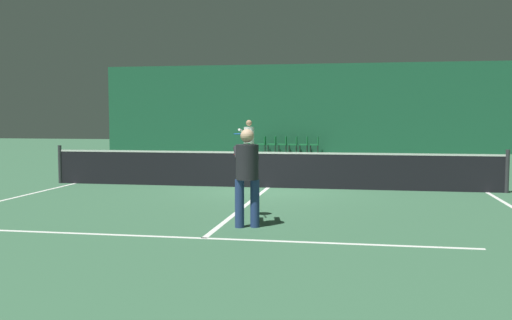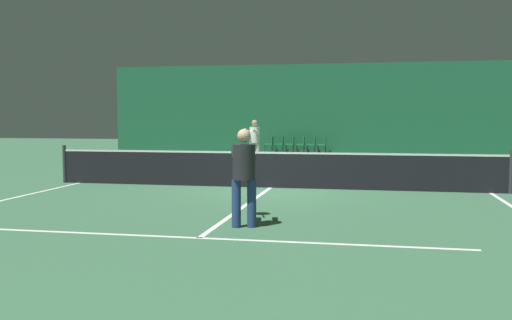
{
  "view_description": "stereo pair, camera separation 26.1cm",
  "coord_description": "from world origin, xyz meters",
  "views": [
    {
      "loc": [
        2.32,
        -14.8,
        1.87
      ],
      "look_at": [
        0.2,
        -2.92,
        0.96
      ],
      "focal_mm": 40.0,
      "sensor_mm": 36.0,
      "label": 1
    },
    {
      "loc": [
        2.57,
        -14.75,
        1.87
      ],
      "look_at": [
        0.2,
        -2.92,
        0.96
      ],
      "focal_mm": 40.0,
      "sensor_mm": 36.0,
      "label": 2
    }
  ],
  "objects": [
    {
      "name": "court_line_service_far",
      "position": [
        0.0,
        6.4,
        0.0
      ],
      "size": [
        8.25,
        0.1,
        0.0
      ],
      "color": "white",
      "rests_on": "ground"
    },
    {
      "name": "court_line_sideline_right",
      "position": [
        5.5,
        0.0,
        0.0
      ],
      "size": [
        0.1,
        23.8,
        0.0
      ],
      "color": "white",
      "rests_on": "ground"
    },
    {
      "name": "courtside_chair_3",
      "position": [
        -0.95,
        14.93,
        0.49
      ],
      "size": [
        0.44,
        0.44,
        0.84
      ],
      "rotation": [
        0.0,
        0.0,
        -1.57
      ],
      "color": "#2D2D2D",
      "rests_on": "ground"
    },
    {
      "name": "courtside_chair_4",
      "position": [
        -0.39,
        14.93,
        0.49
      ],
      "size": [
        0.44,
        0.44,
        0.84
      ],
      "rotation": [
        0.0,
        0.0,
        -1.57
      ],
      "color": "#2D2D2D",
      "rests_on": "ground"
    },
    {
      "name": "court_line_sideline_left",
      "position": [
        -5.5,
        0.0,
        0.0
      ],
      "size": [
        0.1,
        23.8,
        0.0
      ],
      "color": "white",
      "rests_on": "ground"
    },
    {
      "name": "court_line_baseline_far",
      "position": [
        0.0,
        11.9,
        0.0
      ],
      "size": [
        11.0,
        0.1,
        0.0
      ],
      "color": "white",
      "rests_on": "ground"
    },
    {
      "name": "courtside_chair_2",
      "position": [
        -1.51,
        14.93,
        0.49
      ],
      "size": [
        0.44,
        0.44,
        0.84
      ],
      "rotation": [
        0.0,
        0.0,
        -1.57
      ],
      "color": "#2D2D2D",
      "rests_on": "ground"
    },
    {
      "name": "player_near",
      "position": [
        0.48,
        -5.38,
        0.97
      ],
      "size": [
        0.71,
        1.4,
        1.67
      ],
      "rotation": [
        0.0,
        0.0,
        1.85
      ],
      "color": "navy",
      "rests_on": "ground"
    },
    {
      "name": "player_far",
      "position": [
        -1.89,
        7.09,
        1.02
      ],
      "size": [
        0.68,
        1.43,
        1.75
      ],
      "rotation": [
        0.0,
        0.0,
        -1.81
      ],
      "color": "beige",
      "rests_on": "ground"
    },
    {
      "name": "backdrop_curtain",
      "position": [
        0.0,
        15.48,
        2.32
      ],
      "size": [
        23.0,
        0.12,
        4.65
      ],
      "color": "#1E5B3D",
      "rests_on": "ground"
    },
    {
      "name": "courtside_chair_5",
      "position": [
        0.17,
        14.93,
        0.49
      ],
      "size": [
        0.44,
        0.44,
        0.84
      ],
      "rotation": [
        0.0,
        0.0,
        -1.57
      ],
      "color": "#2D2D2D",
      "rests_on": "ground"
    },
    {
      "name": "court_line_service_near",
      "position": [
        0.0,
        -6.4,
        0.0
      ],
      "size": [
        8.25,
        0.1,
        0.0
      ],
      "color": "white",
      "rests_on": "ground"
    },
    {
      "name": "ground_plane",
      "position": [
        0.0,
        0.0,
        0.0
      ],
      "size": [
        60.0,
        60.0,
        0.0
      ],
      "primitive_type": "plane",
      "color": "#386647"
    },
    {
      "name": "court_line_centre",
      "position": [
        0.0,
        0.0,
        0.0
      ],
      "size": [
        0.1,
        12.8,
        0.0
      ],
      "color": "white",
      "rests_on": "ground"
    },
    {
      "name": "tennis_net",
      "position": [
        0.0,
        0.0,
        0.51
      ],
      "size": [
        12.0,
        0.1,
        1.07
      ],
      "color": "black",
      "rests_on": "ground"
    },
    {
      "name": "courtside_chair_1",
      "position": [
        -2.07,
        14.93,
        0.49
      ],
      "size": [
        0.44,
        0.44,
        0.84
      ],
      "rotation": [
        0.0,
        0.0,
        -1.57
      ],
      "color": "#2D2D2D",
      "rests_on": "ground"
    },
    {
      "name": "courtside_chair_0",
      "position": [
        -2.63,
        14.93,
        0.49
      ],
      "size": [
        0.44,
        0.44,
        0.84
      ],
      "rotation": [
        0.0,
        0.0,
        -1.57
      ],
      "color": "#2D2D2D",
      "rests_on": "ground"
    }
  ]
}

